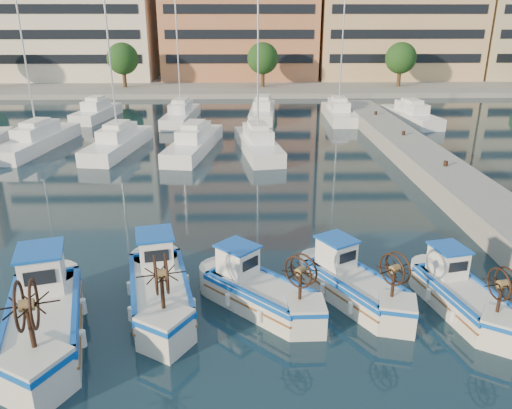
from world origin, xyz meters
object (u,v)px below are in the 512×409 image
fishing_boat_a (44,315)px  fishing_boat_e (461,293)px  fishing_boat_d (353,282)px  fishing_boat_c (258,289)px  fishing_boat_b (160,286)px

fishing_boat_a → fishing_boat_e: size_ratio=1.30×
fishing_boat_d → fishing_boat_a: bearing=161.1°
fishing_boat_c → fishing_boat_e: (6.74, -0.39, -0.03)m
fishing_boat_c → fishing_boat_e: bearing=-49.2°
fishing_boat_a → fishing_boat_e: fishing_boat_a is taller
fishing_boat_d → fishing_boat_e: fishing_boat_d is taller
fishing_boat_e → fishing_boat_d: bearing=155.3°
fishing_boat_a → fishing_boat_c: bearing=-1.6°
fishing_boat_c → fishing_boat_e: fishing_boat_c is taller
fishing_boat_a → fishing_boat_b: bearing=13.1°
fishing_boat_a → fishing_boat_c: (6.51, 1.67, -0.18)m
fishing_boat_a → fishing_boat_c: size_ratio=1.33×
fishing_boat_c → fishing_boat_d: fishing_boat_c is taller
fishing_boat_e → fishing_boat_c: bearing=164.3°
fishing_boat_a → fishing_boat_d: size_ratio=1.26×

